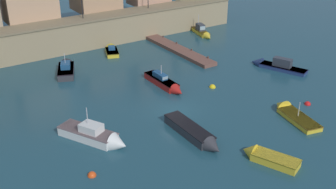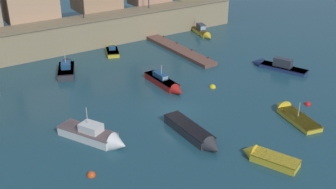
# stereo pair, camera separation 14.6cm
# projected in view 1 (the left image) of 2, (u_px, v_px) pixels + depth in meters

# --- Properties ---
(ground_plane) EXTENTS (127.92, 127.92, 0.00)m
(ground_plane) POSITION_uv_depth(u_px,v_px,m) (175.00, 111.00, 40.75)
(ground_plane) COLOR #1E4756
(quay_wall) EXTENTS (50.33, 3.85, 4.14)m
(quay_wall) POSITION_uv_depth(u_px,v_px,m) (81.00, 33.00, 57.24)
(quay_wall) COLOR #9E8966
(quay_wall) RESTS_ON ground
(pier_dock) EXTENTS (2.03, 14.16, 0.70)m
(pier_dock) POSITION_uv_depth(u_px,v_px,m) (179.00, 50.00, 56.52)
(pier_dock) COLOR brown
(pier_dock) RESTS_ON ground
(quay_lamp_1) EXTENTS (0.32, 0.32, 3.31)m
(quay_lamp_1) POSITION_uv_depth(u_px,v_px,m) (82.00, 2.00, 55.62)
(quay_lamp_1) COLOR black
(quay_lamp_1) RESTS_ON quay_wall
(moored_boat_0) EXTENTS (1.64, 7.21, 1.46)m
(moored_boat_0) POSITION_uv_depth(u_px,v_px,m) (195.00, 134.00, 35.90)
(moored_boat_0) COLOR #333338
(moored_boat_0) RESTS_ON ground
(moored_boat_1) EXTENTS (3.78, 5.83, 3.11)m
(moored_boat_1) POSITION_uv_depth(u_px,v_px,m) (66.00, 68.00, 49.68)
(moored_boat_1) COLOR #333338
(moored_boat_1) RESTS_ON ground
(moored_boat_2) EXTENTS (3.15, 4.89, 1.47)m
(moored_boat_2) POSITION_uv_depth(u_px,v_px,m) (266.00, 157.00, 32.89)
(moored_boat_2) COLOR gold
(moored_boat_2) RESTS_ON ground
(moored_boat_3) EXTENTS (4.67, 6.80, 3.48)m
(moored_boat_3) POSITION_uv_depth(u_px,v_px,m) (97.00, 136.00, 35.42)
(moored_boat_3) COLOR white
(moored_boat_3) RESTS_ON ground
(moored_boat_6) EXTENTS (1.42, 6.66, 2.58)m
(moored_boat_6) POSITION_uv_depth(u_px,v_px,m) (165.00, 83.00, 45.77)
(moored_boat_6) COLOR red
(moored_boat_6) RESTS_ON ground
(moored_boat_7) EXTENTS (2.88, 4.45, 1.51)m
(moored_boat_7) POSITION_uv_depth(u_px,v_px,m) (111.00, 50.00, 56.08)
(moored_boat_7) COLOR gold
(moored_boat_7) RESTS_ON ground
(moored_boat_8) EXTENTS (3.00, 6.24, 2.48)m
(moored_boat_8) POSITION_uv_depth(u_px,v_px,m) (291.00, 113.00, 39.81)
(moored_boat_8) COLOR gold
(moored_boat_8) RESTS_ON ground
(moored_boat_9) EXTENTS (3.96, 7.14, 2.01)m
(moored_boat_9) POSITION_uv_depth(u_px,v_px,m) (275.00, 65.00, 50.79)
(moored_boat_9) COLOR navy
(moored_boat_9) RESTS_ON ground
(moored_boat_11) EXTENTS (2.91, 7.23, 3.11)m
(moored_boat_11) POSITION_uv_depth(u_px,v_px,m) (201.00, 31.00, 63.62)
(moored_boat_11) COLOR gold
(moored_boat_11) RESTS_ON ground
(mooring_buoy_0) EXTENTS (0.73, 0.73, 0.73)m
(mooring_buoy_0) POSITION_uv_depth(u_px,v_px,m) (212.00, 87.00, 45.81)
(mooring_buoy_0) COLOR yellow
(mooring_buoy_0) RESTS_ON ground
(mooring_buoy_1) EXTENTS (0.67, 0.67, 0.67)m
(mooring_buoy_1) POSITION_uv_depth(u_px,v_px,m) (92.00, 176.00, 31.21)
(mooring_buoy_1) COLOR #EA4C19
(mooring_buoy_1) RESTS_ON ground
(mooring_buoy_2) EXTENTS (0.65, 0.65, 0.65)m
(mooring_buoy_2) POSITION_uv_depth(u_px,v_px,m) (307.00, 104.00, 42.03)
(mooring_buoy_2) COLOR red
(mooring_buoy_2) RESTS_ON ground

